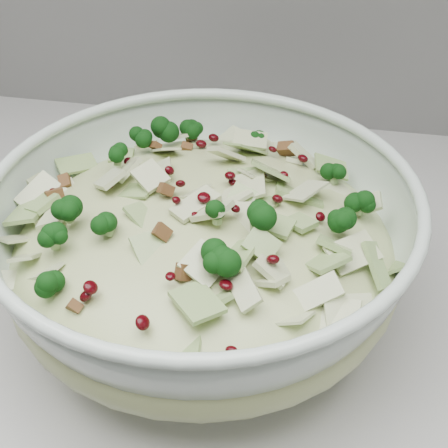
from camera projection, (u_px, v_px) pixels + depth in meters
mixing_bowl at (204, 252)px, 0.52m from camera, size 0.39×0.39×0.14m
salad at (204, 231)px, 0.51m from camera, size 0.35×0.35×0.14m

